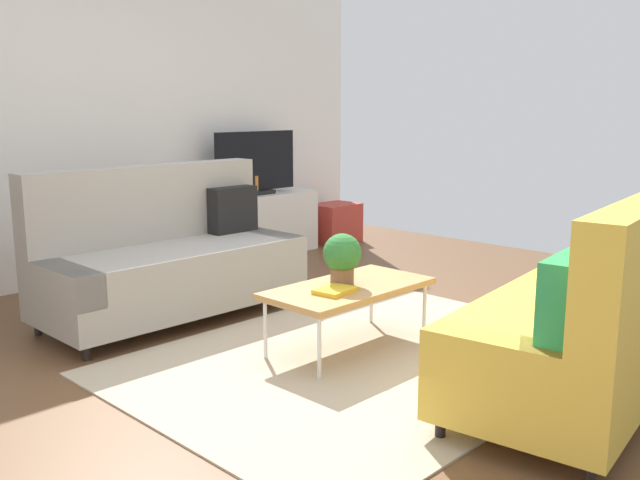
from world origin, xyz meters
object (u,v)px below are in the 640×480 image
at_px(tv_console, 256,225).
at_px(vase_0, 206,190).
at_px(bottle_2, 256,185).
at_px(table_book_0, 335,290).
at_px(bottle_0, 241,188).
at_px(couch_green, 590,319).
at_px(couch_beige, 169,258).
at_px(coffee_table, 349,289).
at_px(tv, 256,164).
at_px(potted_plant, 342,256).
at_px(bottle_1, 248,186).
at_px(storage_trunk, 335,223).
at_px(vase_1, 222,191).

height_order(tv_console, vase_0, vase_0).
relative_size(tv_console, bottle_2, 7.24).
relative_size(table_book_0, bottle_0, 1.45).
bearing_deg(couch_green, couch_beige, 95.86).
xyz_separation_m(vase_0, bottle_0, (0.36, -0.09, -0.01)).
bearing_deg(tv_console, bottle_2, -111.20).
relative_size(coffee_table, tv, 1.10).
bearing_deg(potted_plant, couch_beige, 105.02).
distance_m(vase_0, bottle_1, 0.46).
height_order(coffee_table, storage_trunk, storage_trunk).
xyz_separation_m(potted_plant, bottle_2, (1.45, 2.52, 0.13)).
xyz_separation_m(couch_green, tv, (1.15, 4.00, 0.51)).
bearing_deg(vase_1, couch_green, -100.67).
bearing_deg(couch_green, tv, 66.36).
height_order(couch_green, coffee_table, couch_green).
height_order(couch_beige, bottle_0, couch_beige).
distance_m(tv_console, bottle_2, 0.42).
relative_size(tv_console, vase_0, 7.55).
bearing_deg(bottle_0, table_book_0, -118.41).
bearing_deg(table_book_0, couch_green, -70.68).
bearing_deg(coffee_table, couch_green, -78.40).
height_order(coffee_table, vase_1, vase_1).
distance_m(storage_trunk, table_book_0, 3.75).
bearing_deg(vase_1, couch_beige, -139.67).
bearing_deg(bottle_2, couch_beige, -147.95).
height_order(table_book_0, bottle_2, bottle_2).
height_order(vase_0, vase_1, vase_0).
relative_size(potted_plant, bottle_2, 1.70).
xyz_separation_m(storage_trunk, vase_1, (-1.49, 0.15, 0.48)).
relative_size(tv_console, table_book_0, 5.83).
bearing_deg(potted_plant, tv, 60.05).
xyz_separation_m(coffee_table, bottle_1, (1.32, 2.56, 0.34)).
xyz_separation_m(couch_green, bottle_0, (0.93, 3.98, 0.28)).
relative_size(tv, bottle_0, 6.04).
xyz_separation_m(table_book_0, vase_0, (1.05, 2.70, 0.30)).
xyz_separation_m(tv, vase_1, (-0.39, 0.07, -0.25)).
bearing_deg(bottle_1, vase_0, 168.80).
height_order(potted_plant, vase_0, vase_0).
height_order(couch_beige, vase_1, couch_beige).
height_order(coffee_table, potted_plant, potted_plant).
xyz_separation_m(coffee_table, bottle_2, (1.43, 2.56, 0.34)).
bearing_deg(vase_1, vase_0, 180.00).
height_order(coffee_table, tv_console, tv_console).
bearing_deg(tv, table_book_0, -121.78).
relative_size(couch_green, tv_console, 1.42).
distance_m(table_book_0, bottle_2, 3.09).
height_order(couch_green, storage_trunk, couch_green).
distance_m(couch_green, coffee_table, 1.45).
bearing_deg(couch_green, vase_0, 74.43).
distance_m(tv_console, bottle_1, 0.43).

